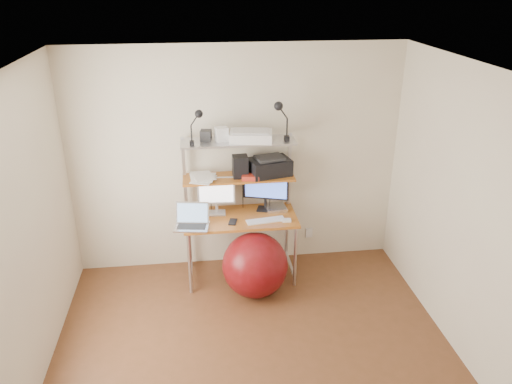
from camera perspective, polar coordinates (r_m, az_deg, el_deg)
room at (r=3.84m, az=0.18°, el=-5.58°), size 3.60×3.60×3.60m
computer_desk at (r=5.31m, az=-1.91°, el=-0.45°), size 1.20×0.60×1.57m
wall_outlet at (r=5.98m, az=6.08°, el=-4.65°), size 0.08×0.01×0.12m
monitor_silver at (r=5.34m, az=-4.56°, el=-0.10°), size 0.40×0.15×0.45m
monitor_black at (r=5.40m, az=1.10°, el=0.46°), size 0.49×0.21×0.51m
laptop at (r=5.18m, az=-7.31°, el=-3.33°), size 0.38×0.33×0.30m
keyboard at (r=5.25m, az=1.12°, el=-3.27°), size 0.42×0.17×0.01m
mouse at (r=5.25m, az=3.51°, el=-3.24°), size 0.10×0.06×0.03m
mac_mini at (r=5.50m, az=2.24°, el=-1.81°), size 0.23×0.23×0.04m
phone at (r=5.23m, az=-2.67°, el=-3.42°), size 0.11×0.16×0.01m
printer at (r=5.31m, az=1.56°, el=2.97°), size 0.48×0.38×0.20m
nas_cube at (r=5.25m, az=-1.82°, el=2.94°), size 0.16×0.16×0.23m
red_box at (r=5.21m, az=-0.60°, el=1.71°), size 0.20×0.15×0.05m
scanner at (r=5.13m, az=-0.58°, el=6.44°), size 0.47×0.34×0.11m
box_white at (r=5.13m, az=-3.96°, el=6.62°), size 0.14×0.13×0.14m
box_grey at (r=5.17m, az=-5.76°, el=6.46°), size 0.13×0.13×0.11m
clip_lamp_left at (r=4.96m, az=-6.73°, el=8.21°), size 0.14×0.08×0.36m
clip_lamp_right at (r=5.05m, az=2.79°, el=9.07°), size 0.16×0.09×0.41m
exercise_ball at (r=5.24m, az=-0.11°, el=-8.35°), size 0.69×0.69×0.69m
paper_stack at (r=5.27m, az=-6.15°, el=1.69°), size 0.30×0.41×0.02m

